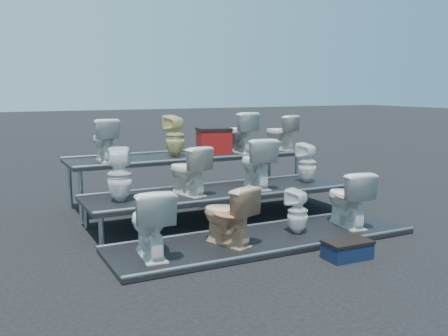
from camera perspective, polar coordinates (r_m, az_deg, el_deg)
name	(u,v)px	position (r m, az deg, el deg)	size (l,w,h in m)	color
ground	(221,220)	(7.85, -0.32, -5.93)	(80.00, 80.00, 0.00)	black
tier_front	(264,240)	(6.75, 4.64, -8.23)	(4.20, 1.20, 0.06)	black
tier_mid	(221,205)	(7.80, -0.32, -4.30)	(4.20, 1.20, 0.46)	black
tier_back	(189,179)	(8.91, -4.03, -1.30)	(4.20, 1.20, 0.86)	black
toilet_0	(150,222)	(5.98, -8.45, -6.14)	(0.46, 0.81, 0.83)	white
toilet_1	(228,215)	(6.38, 0.44, -5.35)	(0.43, 0.76, 0.77)	tan
toilet_2	(298,211)	(6.94, 8.40, -4.91)	(0.28, 0.28, 0.62)	white
toilet_3	(348,198)	(7.44, 13.94, -3.35)	(0.46, 0.80, 0.82)	white
toilet_4	(119,175)	(7.12, -11.86, -0.76)	(0.34, 0.35, 0.76)	white
toilet_5	(188,170)	(7.45, -4.15, -0.24)	(0.41, 0.72, 0.74)	silver
toilet_6	(256,163)	(7.96, 3.70, 0.62)	(0.45, 0.79, 0.81)	white
toilet_7	(307,163)	(8.52, 9.49, 0.60)	(0.30, 0.31, 0.67)	white
toilet_8	(104,140)	(8.35, -13.52, 3.16)	(0.39, 0.68, 0.70)	white
toilet_9	(175,136)	(8.71, -5.63, 3.69)	(0.32, 0.33, 0.72)	#D6C580
toilet_10	(239,132)	(9.24, 1.71, 4.12)	(0.42, 0.73, 0.75)	white
toilet_11	(280,132)	(9.70, 6.43, 4.07)	(0.37, 0.66, 0.67)	silver
red_crate	(214,142)	(9.14, -1.17, 3.02)	(0.57, 0.46, 0.41)	maroon
step_stool	(347,251)	(6.28, 13.90, -9.16)	(0.55, 0.33, 0.20)	#0E1932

